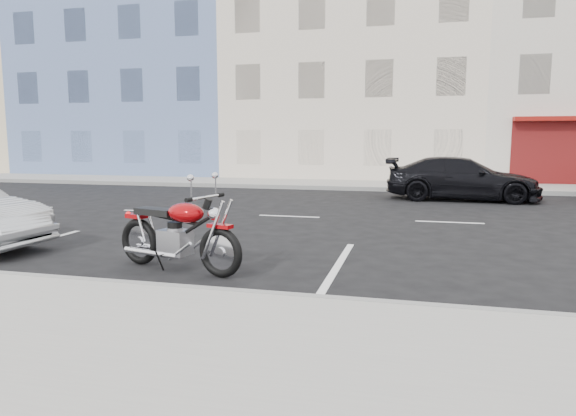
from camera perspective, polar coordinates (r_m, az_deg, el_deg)
name	(u,v)px	position (r m, az deg, el deg)	size (l,w,h in m)	color
ground	(366,219)	(13.04, 8.70, -1.24)	(120.00, 120.00, 0.00)	black
sidewalk_far	(270,183)	(22.48, -2.02, 2.79)	(80.00, 3.40, 0.15)	gray
curb_far	(259,186)	(20.85, -3.30, 2.41)	(80.00, 0.12, 0.16)	gray
bldg_blue	(161,64)	(33.14, -13.94, 15.31)	(12.00, 12.00, 13.00)	slate
bldg_cream	(360,70)	(29.54, 7.95, 14.95)	(12.00, 12.00, 11.50)	beige
motorcycle	(222,241)	(7.49, -7.35, -3.69)	(2.31, 0.98, 1.19)	black
car_far	(462,179)	(17.80, 18.74, 3.11)	(1.97, 4.86, 1.41)	black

